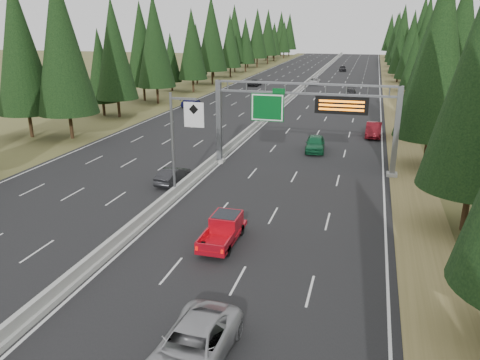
{
  "coord_description": "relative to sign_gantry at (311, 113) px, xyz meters",
  "views": [
    {
      "loc": [
        13.85,
        -6.07,
        12.76
      ],
      "look_at": [
        6.58,
        20.0,
        3.68
      ],
      "focal_mm": 35.0,
      "sensor_mm": 36.0,
      "label": 1
    }
  ],
  "objects": [
    {
      "name": "median_barrier",
      "position": [
        -8.92,
        45.12,
        -4.85
      ],
      "size": [
        0.7,
        260.0,
        0.85
      ],
      "color": "#999993",
      "rests_on": "road"
    },
    {
      "name": "tree_row_right",
      "position": [
        13.03,
        24.41,
        4.34
      ],
      "size": [
        12.02,
        243.45,
        18.67
      ],
      "color": "black",
      "rests_on": "ground"
    },
    {
      "name": "car_ahead_far",
      "position": [
        -3.33,
        95.82,
        -4.41
      ],
      "size": [
        2.28,
        4.75,
        1.56
      ],
      "primitive_type": "imported",
      "rotation": [
        0.0,
        0.0,
        0.1
      ],
      "color": "#232326",
      "rests_on": "road"
    },
    {
      "name": "car_ahead_green",
      "position": [
        -0.25,
        6.78,
        -4.37
      ],
      "size": [
        2.31,
        4.93,
        1.63
      ],
      "primitive_type": "imported",
      "rotation": [
        0.0,
        0.0,
        0.08
      ],
      "color": "#155D36",
      "rests_on": "road"
    },
    {
      "name": "car_ahead_white",
      "position": [
        -7.25,
        63.21,
        -4.49
      ],
      "size": [
        2.44,
        5.07,
        1.39
      ],
      "primitive_type": "imported",
      "rotation": [
        0.0,
        0.0,
        0.03
      ],
      "color": "#B4B4B4",
      "rests_on": "road"
    },
    {
      "name": "car_onc_far",
      "position": [
        -19.28,
        57.71,
        -4.53
      ],
      "size": [
        2.33,
        4.79,
        1.31
      ],
      "primitive_type": "imported",
      "rotation": [
        0.0,
        0.0,
        3.11
      ],
      "color": "black",
      "rests_on": "road"
    },
    {
      "name": "car_ahead_dkred",
      "position": [
        5.58,
        15.23,
        -4.36
      ],
      "size": [
        1.86,
        5.06,
        1.65
      ],
      "primitive_type": "imported",
      "rotation": [
        0.0,
        0.0,
        -0.02
      ],
      "color": "#610D15",
      "rests_on": "road"
    },
    {
      "name": "silver_minivan",
      "position": [
        -0.91,
        -26.88,
        -4.4
      ],
      "size": [
        2.86,
        5.79,
        1.58
      ],
      "primitive_type": "imported",
      "rotation": [
        0.0,
        0.0,
        -0.04
      ],
      "color": "#A1A0A5",
      "rests_on": "road"
    },
    {
      "name": "shoulder_right",
      "position": [
        8.88,
        45.12,
        -5.24
      ],
      "size": [
        3.6,
        260.0,
        0.06
      ],
      "primitive_type": "cube",
      "color": "olive",
      "rests_on": "ground"
    },
    {
      "name": "sign_gantry",
      "position": [
        0.0,
        0.0,
        0.0
      ],
      "size": [
        16.75,
        0.98,
        7.8
      ],
      "color": "slate",
      "rests_on": "road"
    },
    {
      "name": "car_onc_white",
      "position": [
        -12.37,
        34.97,
        -4.47
      ],
      "size": [
        2.07,
        4.35,
        1.44
      ],
      "primitive_type": "imported",
      "rotation": [
        0.0,
        0.0,
        3.23
      ],
      "color": "#B2B2B2",
      "rests_on": "road"
    },
    {
      "name": "car_onc_near",
      "position": [
        -10.42,
        -6.8,
        -4.52
      ],
      "size": [
        1.73,
        4.15,
        1.34
      ],
      "primitive_type": "imported",
      "rotation": [
        0.0,
        0.0,
        3.06
      ],
      "color": "black",
      "rests_on": "road"
    },
    {
      "name": "car_ahead_dkgrey",
      "position": [
        1.24,
        47.42,
        -4.51
      ],
      "size": [
        1.93,
        4.69,
        1.36
      ],
      "primitive_type": "imported",
      "rotation": [
        0.0,
        0.0,
        0.0
      ],
      "color": "black",
      "rests_on": "road"
    },
    {
      "name": "car_onc_blue",
      "position": [
        -22.95,
        29.35,
        -4.49
      ],
      "size": [
        1.98,
        4.85,
        1.41
      ],
      "primitive_type": "imported",
      "rotation": [
        0.0,
        0.0,
        3.14
      ],
      "color": "navy",
      "rests_on": "road"
    },
    {
      "name": "tree_row_left",
      "position": [
        -30.8,
        42.67,
        3.9
      ],
      "size": [
        11.8,
        243.17,
        18.75
      ],
      "color": "black",
      "rests_on": "ground"
    },
    {
      "name": "hov_sign_pole",
      "position": [
        -8.33,
        -9.92,
        -0.54
      ],
      "size": [
        2.8,
        0.5,
        8.0
      ],
      "color": "slate",
      "rests_on": "road"
    },
    {
      "name": "road",
      "position": [
        -8.92,
        45.12,
        -5.23
      ],
      "size": [
        32.0,
        260.0,
        0.08
      ],
      "primitive_type": "cube",
      "color": "black",
      "rests_on": "ground"
    },
    {
      "name": "red_pickup",
      "position": [
        -2.99,
        -16.08,
        -4.3
      ],
      "size": [
        1.76,
        4.94,
        1.61
      ],
      "color": "black",
      "rests_on": "road"
    },
    {
      "name": "shoulder_left",
      "position": [
        -26.72,
        45.12,
        -5.24
      ],
      "size": [
        3.6,
        260.0,
        0.06
      ],
      "primitive_type": "cube",
      "color": "brown",
      "rests_on": "ground"
    }
  ]
}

